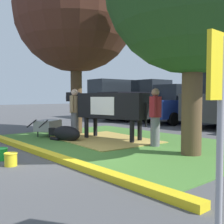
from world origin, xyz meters
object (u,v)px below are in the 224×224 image
object	(u,v)px
shade_tree_left	(76,11)
person_handler	(75,111)
person_visitor_near	(155,116)
wheelbarrow	(48,126)
bucket_green	(1,154)
parking_sign	(221,101)
pickup_truck_black	(142,101)
bucket_yellow	(11,159)
cow_holstein	(109,106)
sedan_blue	(178,104)
calf_lying	(66,134)
suv_black	(114,98)

from	to	relation	value
shade_tree_left	person_handler	distance (m)	3.74
shade_tree_left	person_visitor_near	xyz separation A→B (m)	(3.67, 0.20, -3.66)
wheelbarrow	person_handler	bearing A→B (deg)	41.93
person_handler	bucket_green	size ratio (longest dim) A/B	5.44
parking_sign	bucket_green	size ratio (longest dim) A/B	6.35
shade_tree_left	pickup_truck_black	size ratio (longest dim) A/B	1.24
person_visitor_near	wheelbarrow	world-z (taller)	person_visitor_near
person_visitor_near	bucket_yellow	bearing A→B (deg)	-97.22
cow_holstein	parking_sign	size ratio (longest dim) A/B	1.58
bucket_green	bucket_yellow	xyz separation A→B (m)	(0.66, -0.03, 0.00)
cow_holstein	sedan_blue	bearing A→B (deg)	108.09
pickup_truck_black	shade_tree_left	bearing A→B (deg)	-66.41
cow_holstein	bucket_green	xyz separation A→B (m)	(0.60, -3.65, -0.96)
wheelbarrow	cow_holstein	bearing A→B (deg)	30.49
person_handler	bucket_green	distance (m)	3.72
bucket_green	cow_holstein	bearing A→B (deg)	99.41
person_handler	bucket_yellow	distance (m)	4.11
calf_lying	person_handler	world-z (taller)	person_handler
bucket_yellow	sedan_blue	bearing A→B (deg)	108.42
person_handler	sedan_blue	xyz separation A→B (m)	(-0.90, 7.09, 0.09)
person_visitor_near	bucket_yellow	size ratio (longest dim) A/B	5.99
sedan_blue	bucket_yellow	bearing A→B (deg)	-71.58
wheelbarrow	pickup_truck_black	world-z (taller)	pickup_truck_black
shade_tree_left	parking_sign	size ratio (longest dim) A/B	3.50
person_handler	person_visitor_near	xyz separation A→B (m)	(3.00, 0.71, -0.02)
bucket_yellow	pickup_truck_black	bearing A→B (deg)	120.55
pickup_truck_black	parking_sign	bearing A→B (deg)	-44.07
shade_tree_left	person_handler	size ratio (longest dim) A/B	4.09
pickup_truck_black	sedan_blue	size ratio (longest dim) A/B	1.23
sedan_blue	bucket_green	bearing A→B (deg)	-74.93
cow_holstein	bucket_yellow	size ratio (longest dim) A/B	11.26
bucket_green	bucket_yellow	distance (m)	0.66
calf_lying	person_handler	distance (m)	1.08
cow_holstein	person_handler	size ratio (longest dim) A/B	1.84
wheelbarrow	suv_black	size ratio (longest dim) A/B	0.32
cow_holstein	parking_sign	bearing A→B (deg)	-31.81
shade_tree_left	pickup_truck_black	distance (m)	7.98
person_handler	suv_black	size ratio (longest dim) A/B	0.36
shade_tree_left	sedan_blue	world-z (taller)	shade_tree_left
shade_tree_left	suv_black	world-z (taller)	shade_tree_left
shade_tree_left	parking_sign	distance (m)	8.88
person_handler	pickup_truck_black	xyz separation A→B (m)	(-3.55, 7.12, 0.22)
shade_tree_left	wheelbarrow	distance (m)	4.31
shade_tree_left	suv_black	bearing A→B (deg)	129.76
suv_black	parking_sign	bearing A→B (deg)	-37.78
cow_holstein	calf_lying	xyz separation A→B (m)	(-0.73, -1.20, -0.86)
bucket_green	sedan_blue	bearing A→B (deg)	105.07
person_handler	bucket_yellow	world-z (taller)	person_handler
calf_lying	sedan_blue	size ratio (longest dim) A/B	0.30
shade_tree_left	calf_lying	xyz separation A→B (m)	(1.19, -1.19, -4.30)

